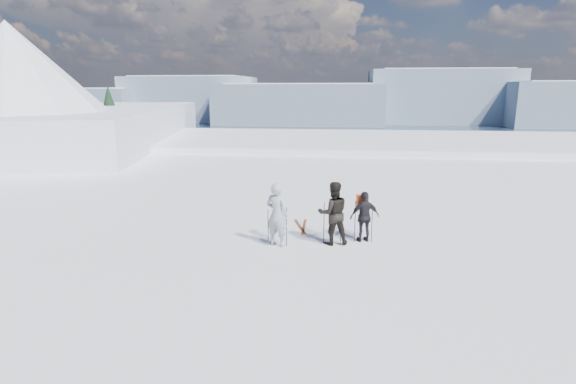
{
  "coord_description": "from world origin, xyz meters",
  "views": [
    {
      "loc": [
        -1.01,
        -9.54,
        4.75
      ],
      "look_at": [
        -2.42,
        3.0,
        1.81
      ],
      "focal_mm": 28.0,
      "sensor_mm": 36.0,
      "label": 1
    }
  ],
  "objects_px": {
    "skier_grey": "(277,215)",
    "skier_pack": "(365,217)",
    "skis_loose": "(302,227)",
    "skier_dark": "(333,213)"
  },
  "relations": [
    {
      "from": "skier_grey",
      "to": "skier_pack",
      "type": "relative_size",
      "value": 1.23
    },
    {
      "from": "skier_grey",
      "to": "skis_loose",
      "type": "height_order",
      "value": "skier_grey"
    },
    {
      "from": "skier_pack",
      "to": "skis_loose",
      "type": "bearing_deg",
      "value": -48.48
    },
    {
      "from": "skier_pack",
      "to": "skier_dark",
      "type": "bearing_deg",
      "value": 1.75
    },
    {
      "from": "skis_loose",
      "to": "skier_pack",
      "type": "bearing_deg",
      "value": -31.19
    },
    {
      "from": "skier_dark",
      "to": "skier_pack",
      "type": "relative_size",
      "value": 1.22
    },
    {
      "from": "skier_grey",
      "to": "skier_pack",
      "type": "height_order",
      "value": "skier_grey"
    },
    {
      "from": "skier_grey",
      "to": "skis_loose",
      "type": "bearing_deg",
      "value": -84.89
    },
    {
      "from": "skier_dark",
      "to": "skier_grey",
      "type": "bearing_deg",
      "value": -1.66
    },
    {
      "from": "skier_dark",
      "to": "skis_loose",
      "type": "height_order",
      "value": "skier_dark"
    }
  ]
}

